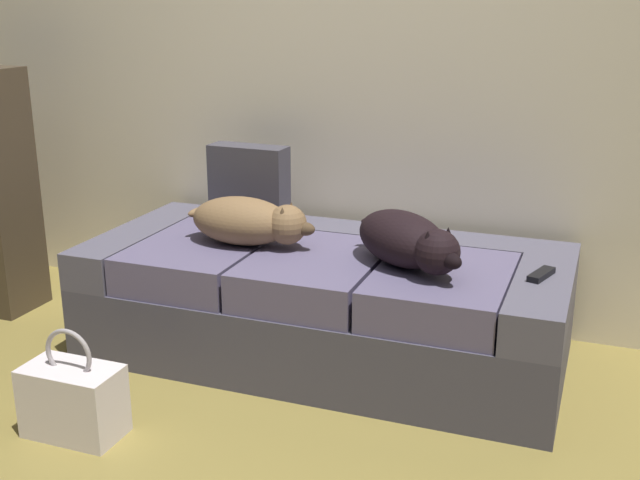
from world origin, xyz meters
name	(u,v)px	position (x,y,z in m)	size (l,w,h in m)	color
couch	(325,302)	(0.00, 1.13, 0.22)	(1.87, 0.85, 0.45)	#464352
dog_tan	(249,221)	(-0.30, 1.08, 0.55)	(0.56, 0.25, 0.19)	brown
dog_dark	(408,241)	(0.36, 1.04, 0.55)	(0.51, 0.46, 0.20)	black
tv_remote	(541,274)	(0.83, 1.09, 0.46)	(0.04, 0.15, 0.02)	black
throw_pillow	(249,185)	(-0.43, 1.36, 0.62)	(0.34, 0.12, 0.34)	#413E47
handbag	(73,400)	(-0.56, 0.27, 0.13)	(0.32, 0.18, 0.38)	silver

